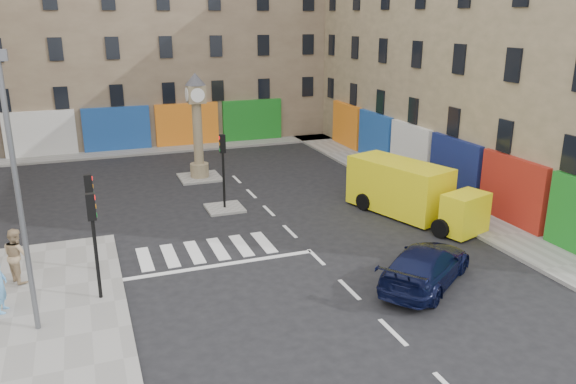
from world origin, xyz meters
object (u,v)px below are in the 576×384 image
traffic_light_left_far (91,207)px  navy_sedan (426,265)px  pedestrian_blue (0,285)px  traffic_light_left_near (93,229)px  clock_pillar (197,120)px  traffic_light_island (223,159)px  lamp_post (16,183)px  yellow_van (410,191)px  pedestrian_tan (17,255)px

traffic_light_left_far → navy_sedan: (11.06, -5.14, -1.89)m
navy_sedan → pedestrian_blue: 14.34m
traffic_light_left_near → clock_pillar: clock_pillar is taller
traffic_light_left_near → traffic_light_island: traffic_light_left_near is taller
lamp_post → navy_sedan: lamp_post is taller
clock_pillar → yellow_van: bearing=-51.1°
pedestrian_tan → yellow_van: bearing=-113.0°
pedestrian_tan → traffic_light_left_near: bearing=-159.0°
traffic_light_left_near → yellow_van: (14.41, 3.73, -1.35)m
pedestrian_blue → pedestrian_tan: size_ratio=0.92×
pedestrian_blue → traffic_light_left_far: bearing=-43.5°
traffic_light_island → pedestrian_blue: (-9.30, -7.69, -1.52)m
navy_sedan → yellow_van: size_ratio=0.69×
clock_pillar → pedestrian_tan: clock_pillar is taller
lamp_post → yellow_van: 17.46m
traffic_light_left_far → navy_sedan: 12.34m
clock_pillar → navy_sedan: (4.76, -16.53, -2.81)m
traffic_light_left_near → lamp_post: 3.21m
lamp_post → yellow_van: lamp_post is taller
yellow_van → pedestrian_tan: yellow_van is taller
traffic_light_island → lamp_post: (-8.20, -9.20, 2.20)m
traffic_light_left_far → clock_pillar: 13.05m
traffic_light_island → lamp_post: bearing=-131.7°
yellow_van → pedestrian_blue: bearing=174.1°
traffic_light_left_far → traffic_light_left_near: bearing=-90.0°
traffic_light_island → navy_sedan: bearing=-65.7°
pedestrian_tan → pedestrian_blue: bearing=143.6°
traffic_light_island → pedestrian_blue: bearing=-140.4°
clock_pillar → navy_sedan: bearing=-74.0°
navy_sedan → yellow_van: 7.30m
traffic_light_left_near → traffic_light_island: (6.30, 7.80, -0.03)m
clock_pillar → pedestrian_tan: (-8.96, -11.46, -2.40)m
traffic_light_island → pedestrian_blue: size_ratio=2.02×
traffic_light_left_near → pedestrian_blue: traffic_light_left_near is taller
pedestrian_blue → pedestrian_tan: (0.34, 2.22, 0.08)m
lamp_post → traffic_light_left_far: bearing=63.4°
clock_pillar → navy_sedan: size_ratio=1.20×
traffic_light_left_far → yellow_van: traffic_light_left_far is taller
pedestrian_blue → traffic_light_island: bearing=-41.2°
traffic_light_island → yellow_van: traffic_light_island is taller
navy_sedan → pedestrian_tan: bearing=33.3°
traffic_light_left_near → yellow_van: bearing=14.5°
navy_sedan → pedestrian_tan: (-13.71, 5.07, 0.41)m
traffic_light_left_far → yellow_van: (14.41, 1.33, -1.35)m
traffic_light_left_far → navy_sedan: traffic_light_left_far is taller
traffic_light_island → traffic_light_left_far: bearing=-139.4°
traffic_light_left_near → pedestrian_tan: size_ratio=1.86×
navy_sedan → pedestrian_blue: (-14.05, 2.85, 0.33)m
clock_pillar → pedestrian_tan: 14.74m
navy_sedan → pedestrian_blue: bearing=42.2°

